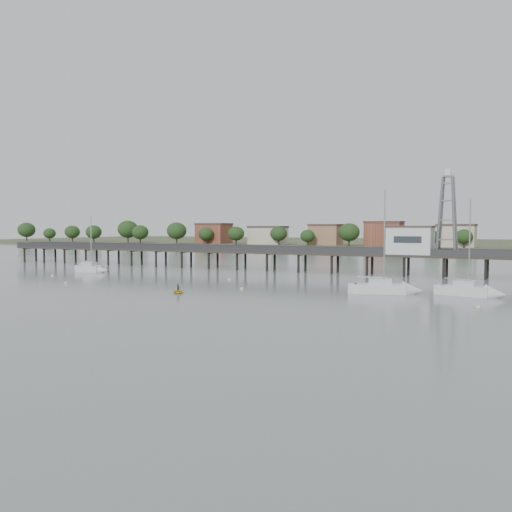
% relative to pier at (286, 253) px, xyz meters
% --- Properties ---
extents(ground_plane, '(500.00, 500.00, 0.00)m').
position_rel_pier_xyz_m(ground_plane, '(0.00, -60.00, -3.79)').
color(ground_plane, slate).
rests_on(ground_plane, ground).
extents(pier, '(150.00, 5.00, 5.50)m').
position_rel_pier_xyz_m(pier, '(0.00, 0.00, 0.00)').
color(pier, '#2D2823').
rests_on(pier, ground).
extents(pier_building, '(8.40, 5.40, 5.30)m').
position_rel_pier_xyz_m(pier_building, '(25.00, 0.00, 2.87)').
color(pier_building, silver).
rests_on(pier_building, ground).
extents(lattice_tower, '(3.20, 3.20, 15.50)m').
position_rel_pier_xyz_m(lattice_tower, '(31.50, 0.00, 7.31)').
color(lattice_tower, slate).
rests_on(lattice_tower, ground).
extents(sailboat_d, '(8.47, 3.78, 13.52)m').
position_rel_pier_xyz_m(sailboat_d, '(39.01, -27.63, -3.15)').
color(sailboat_d, silver).
rests_on(sailboat_d, ground).
extents(sailboat_b, '(7.15, 2.29, 11.82)m').
position_rel_pier_xyz_m(sailboat_b, '(-33.35, -19.76, -3.14)').
color(sailboat_b, silver).
rests_on(sailboat_b, ground).
extents(sailboat_c, '(9.49, 5.00, 14.97)m').
position_rel_pier_xyz_m(sailboat_c, '(28.44, -29.38, -3.16)').
color(sailboat_c, silver).
rests_on(sailboat_c, ground).
extents(white_tender, '(4.03, 2.52, 1.46)m').
position_rel_pier_xyz_m(white_tender, '(-44.26, -10.14, -3.34)').
color(white_tender, silver).
rests_on(white_tender, ground).
extents(yellow_dinghy, '(1.91, 1.67, 2.77)m').
position_rel_pier_xyz_m(yellow_dinghy, '(2.05, -42.14, -3.79)').
color(yellow_dinghy, yellow).
rests_on(yellow_dinghy, ground).
extents(dinghy_occupant, '(0.58, 1.13, 0.26)m').
position_rel_pier_xyz_m(dinghy_occupant, '(2.05, -42.14, -3.79)').
color(dinghy_occupant, black).
rests_on(dinghy_occupant, ground).
extents(mooring_buoys, '(75.03, 25.81, 0.39)m').
position_rel_pier_xyz_m(mooring_buoys, '(2.14, -29.46, -3.71)').
color(mooring_buoys, '#F6EABF').
rests_on(mooring_buoys, ground).
extents(far_shore, '(500.00, 170.00, 10.40)m').
position_rel_pier_xyz_m(far_shore, '(0.36, 179.58, -2.85)').
color(far_shore, '#475133').
rests_on(far_shore, ground).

